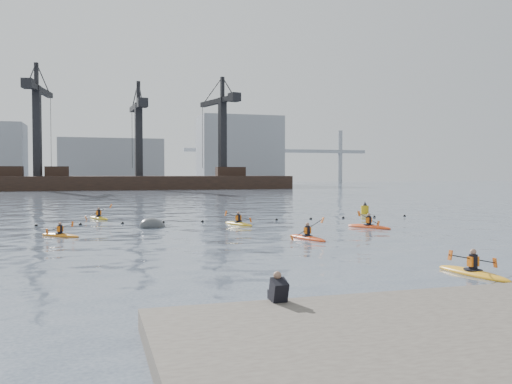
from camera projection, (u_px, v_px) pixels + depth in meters
The scene contains 12 objects.
ground at pixel (364, 271), 20.96m from camera, with size 400.00×400.00×0.00m, color #3A4254.
float_line at pixel (221, 221), 42.39m from camera, with size 33.24×0.73×0.24m.
barge_pier at pixel (138, 181), 126.15m from camera, with size 72.00×19.30×29.50m.
skyline at pixel (136, 155), 165.16m from camera, with size 141.00×28.00×22.00m.
kayaker_0 at pixel (307, 237), 31.07m from camera, with size 2.31×3.43×1.34m.
kayaker_1 at pixel (473, 272), 20.10m from camera, with size 2.33×3.51×1.12m.
kayaker_2 at pixel (60, 235), 32.41m from camera, with size 2.61×2.57×0.98m.
kayaker_3 at pixel (238, 223), 39.71m from camera, with size 2.25×3.45×1.20m.
kayaker_4 at pixel (369, 226), 37.56m from camera, with size 2.28×3.51×1.35m.
kayaker_5 at pixel (99, 218), 44.76m from camera, with size 2.23×3.38×1.32m.
mooring_buoy at pixel (153, 227), 37.97m from camera, with size 2.46×1.45×1.23m, color #393B3D.
nav_buoy at pixel (365, 210), 50.08m from camera, with size 0.72×0.72×1.31m.
Camera 1 is at (-9.98, -18.76, 3.78)m, focal length 38.00 mm.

